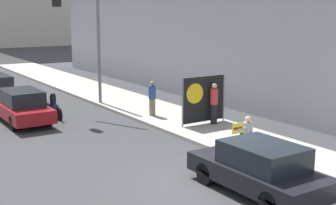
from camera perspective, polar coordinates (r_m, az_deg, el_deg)
name	(u,v)px	position (r m, az deg, el deg)	size (l,w,h in m)	color
ground_plane	(211,183)	(13.84, 5.23, -9.76)	(160.00, 160.00, 0.00)	#38383A
sidewalk_curb	(102,94)	(28.11, -8.07, 1.07)	(3.30, 90.00, 0.14)	#A8A399
seated_protester	(249,132)	(16.54, 9.82, -3.58)	(0.98, 0.77, 1.18)	#474C56
jogger_on_sidewalk	(214,103)	(20.05, 5.63, -0.10)	(0.34, 0.34, 1.76)	black
pedestrian_behind	(152,98)	(21.62, -1.94, 0.54)	(0.34, 0.34, 1.60)	#756651
protest_banner	(203,99)	(19.98, 4.33, 0.42)	(2.25, 0.06, 2.05)	slate
traffic_light_pole	(84,25)	(23.83, -10.15, 9.30)	(2.86, 2.63, 6.10)	slate
parked_car_curbside	(260,168)	(13.08, 11.11, -7.88)	(1.84, 4.12, 1.43)	black
car_on_road_nearest	(21,106)	(21.87, -17.43, -0.43)	(1.71, 4.53, 1.49)	maroon
motorcycle_on_road	(53,107)	(22.51, -13.84, -0.49)	(0.28, 2.19, 1.19)	navy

